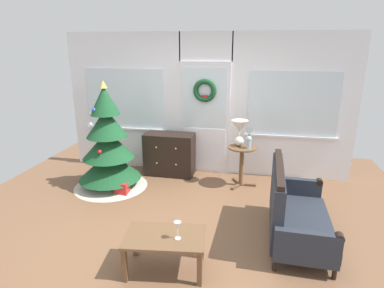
{
  "coord_description": "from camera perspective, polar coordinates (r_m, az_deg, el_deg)",
  "views": [
    {
      "loc": [
        0.87,
        -3.68,
        2.32
      ],
      "look_at": [
        0.05,
        0.55,
        1.0
      ],
      "focal_mm": 30.24,
      "sensor_mm": 36.0,
      "label": 1
    }
  ],
  "objects": [
    {
      "name": "flower_vase",
      "position": [
        5.36,
        9.95,
        0.46
      ],
      "size": [
        0.11,
        0.1,
        0.35
      ],
      "color": "#99ADBC",
      "rests_on": "side_table"
    },
    {
      "name": "settee_sofa",
      "position": [
        4.23,
        17.2,
        -11.17
      ],
      "size": [
        0.77,
        1.5,
        0.96
      ],
      "color": "black",
      "rests_on": "ground"
    },
    {
      "name": "dresser_cabinet",
      "position": [
        5.99,
        -3.98,
        -1.8
      ],
      "size": [
        0.91,
        0.46,
        0.78
      ],
      "color": "black",
      "rests_on": "ground"
    },
    {
      "name": "gift_box",
      "position": [
        5.4,
        -12.2,
        -7.63
      ],
      "size": [
        0.2,
        0.18,
        0.2
      ],
      "primitive_type": "cube",
      "color": "red",
      "rests_on": "ground"
    },
    {
      "name": "coffee_table",
      "position": [
        3.56,
        -4.82,
        -16.63
      ],
      "size": [
        0.89,
        0.61,
        0.41
      ],
      "color": "brown",
      "rests_on": "ground"
    },
    {
      "name": "christmas_tree",
      "position": [
        5.55,
        -14.52,
        -1.11
      ],
      "size": [
        1.23,
        1.23,
        1.79
      ],
      "color": "#4C331E",
      "rests_on": "ground"
    },
    {
      "name": "ground_plane",
      "position": [
        4.44,
        -2.05,
        -14.51
      ],
      "size": [
        6.76,
        6.76,
        0.0
      ],
      "primitive_type": "plane",
      "color": "brown"
    },
    {
      "name": "table_lamp",
      "position": [
        5.41,
        8.38,
        2.55
      ],
      "size": [
        0.28,
        0.28,
        0.44
      ],
      "color": "silver",
      "rests_on": "side_table"
    },
    {
      "name": "wine_glass",
      "position": [
        3.4,
        -2.56,
        -14.34
      ],
      "size": [
        0.08,
        0.08,
        0.2
      ],
      "color": "silver",
      "rests_on": "coffee_table"
    },
    {
      "name": "side_table",
      "position": [
        5.51,
        8.76,
        -2.49
      ],
      "size": [
        0.5,
        0.48,
        0.7
      ],
      "color": "brown",
      "rests_on": "ground"
    },
    {
      "name": "back_wall_with_door",
      "position": [
        5.92,
        2.35,
        6.95
      ],
      "size": [
        5.2,
        0.19,
        2.55
      ],
      "color": "white",
      "rests_on": "ground"
    }
  ]
}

